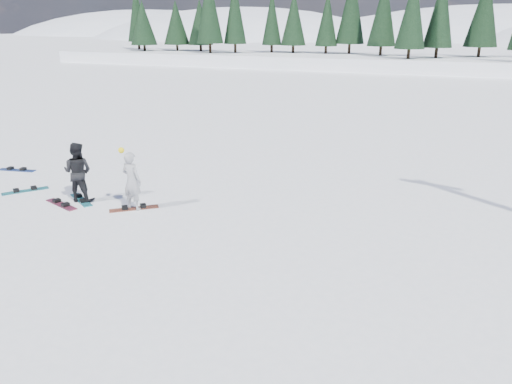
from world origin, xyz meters
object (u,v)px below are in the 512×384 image
at_px(snowboard_loose_a, 25,191).
at_px(snowboard_loose_c, 17,170).
at_px(snowboard_loose_b, 61,204).
at_px(snowboarder_man, 78,172).
at_px(snowboarder_woman, 132,181).

height_order(snowboard_loose_a, snowboard_loose_c, same).
bearing_deg(snowboard_loose_b, snowboarder_man, 82.87).
distance_m(snowboarder_woman, snowboarder_man, 2.09).
bearing_deg(snowboarder_woman, snowboard_loose_b, 19.01).
bearing_deg(snowboard_loose_b, snowboard_loose_c, 170.69).
height_order(snowboarder_man, snowboard_loose_a, snowboarder_man).
distance_m(snowboarder_woman, snowboard_loose_c, 7.12).
bearing_deg(snowboarder_woman, snowboarder_man, 5.05).
bearing_deg(snowboard_loose_c, snowboarder_woman, -26.36).
distance_m(snowboarder_woman, snowboard_loose_b, 2.61).
bearing_deg(snowboard_loose_a, snowboarder_man, -53.69).
xyz_separation_m(snowboarder_woman, snowboard_loose_c, (-6.82, 1.82, -0.91)).
bearing_deg(snowboarder_man, snowboarder_woman, 166.40).
relative_size(snowboard_loose_c, snowboard_loose_b, 1.00).
xyz_separation_m(snowboarder_man, snowboard_loose_a, (-2.42, 0.00, -0.95)).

